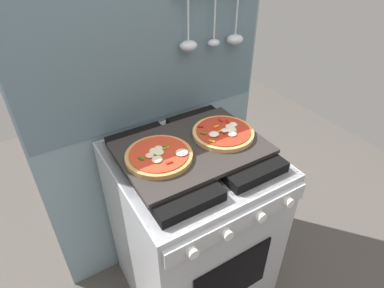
{
  "coord_description": "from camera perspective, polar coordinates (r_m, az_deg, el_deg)",
  "views": [
    {
      "loc": [
        -0.51,
        -0.84,
        1.63
      ],
      "look_at": [
        0.0,
        0.0,
        0.93
      ],
      "focal_mm": 30.1,
      "sensor_mm": 36.0,
      "label": 1
    }
  ],
  "objects": [
    {
      "name": "kitchen_backsplash",
      "position": [
        1.53,
        -6.42,
        2.09
      ],
      "size": [
        1.1,
        0.09,
        1.55
      ],
      "color": "#7A939E",
      "rests_on": "ground_plane"
    },
    {
      "name": "baking_tray",
      "position": [
        1.22,
        0.0,
        -0.69
      ],
      "size": [
        0.54,
        0.38,
        0.02
      ],
      "primitive_type": "cube",
      "color": "#2D2826",
      "rests_on": "stove"
    },
    {
      "name": "stove",
      "position": [
        1.53,
        0.03,
        -14.61
      ],
      "size": [
        0.6,
        0.64,
        0.9
      ],
      "color": "#B7BABF",
      "rests_on": "ground_plane"
    },
    {
      "name": "ground_plane",
      "position": [
        1.9,
        0.0,
        -23.25
      ],
      "size": [
        4.0,
        4.0,
        0.0
      ],
      "primitive_type": "plane",
      "color": "#4C4742"
    },
    {
      "name": "pizza_left",
      "position": [
        1.16,
        -5.92,
        -1.95
      ],
      "size": [
        0.24,
        0.24,
        0.03
      ],
      "color": "#C18947",
      "rests_on": "baking_tray"
    },
    {
      "name": "pizza_right",
      "position": [
        1.28,
        5.52,
        2.06
      ],
      "size": [
        0.24,
        0.24,
        0.03
      ],
      "color": "tan",
      "rests_on": "baking_tray"
    }
  ]
}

